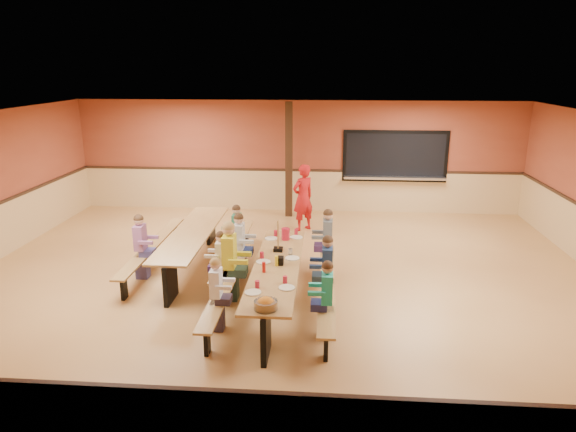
{
  "coord_description": "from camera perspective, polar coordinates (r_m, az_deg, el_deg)",
  "views": [
    {
      "loc": [
        0.79,
        -8.78,
        3.88
      ],
      "look_at": [
        0.08,
        0.46,
        1.15
      ],
      "focal_mm": 32.0,
      "sensor_mm": 36.0,
      "label": 1
    }
  ],
  "objects": [
    {
      "name": "ground",
      "position": [
        9.63,
        -0.69,
        -7.34
      ],
      "size": [
        12.0,
        12.0,
        0.0
      ],
      "primitive_type": "plane",
      "color": "#A5723E",
      "rests_on": "ground"
    },
    {
      "name": "room_envelope",
      "position": [
        9.37,
        -0.71,
        -3.48
      ],
      "size": [
        12.04,
        10.04,
        3.02
      ],
      "color": "brown",
      "rests_on": "ground"
    },
    {
      "name": "kitchen_pass_through",
      "position": [
        14.06,
        11.8,
        6.27
      ],
      "size": [
        2.78,
        0.28,
        1.38
      ],
      "color": "black",
      "rests_on": "ground"
    },
    {
      "name": "structural_post",
      "position": [
        13.43,
        0.1,
        6.2
      ],
      "size": [
        0.18,
        0.18,
        3.0
      ],
      "primitive_type": "cube",
      "color": "black",
      "rests_on": "ground"
    },
    {
      "name": "cafeteria_table_main",
      "position": [
        8.52,
        -1.25,
        -6.78
      ],
      "size": [
        1.91,
        3.7,
        0.74
      ],
      "color": "#A0763F",
      "rests_on": "ground"
    },
    {
      "name": "cafeteria_table_second",
      "position": [
        10.33,
        -10.52,
        -2.82
      ],
      "size": [
        1.91,
        3.7,
        0.74
      ],
      "color": "#A0763F",
      "rests_on": "ground"
    },
    {
      "name": "seated_child_white_left",
      "position": [
        7.85,
        -7.95,
        -8.68
      ],
      "size": [
        0.34,
        0.28,
        1.15
      ],
      "primitive_type": null,
      "color": "white",
      "rests_on": "ground"
    },
    {
      "name": "seated_adult_yellow",
      "position": [
        8.77,
        -6.51,
        -5.07
      ],
      "size": [
        0.45,
        0.36,
        1.37
      ],
      "primitive_type": null,
      "color": "gold",
      "rests_on": "ground"
    },
    {
      "name": "seated_child_grey_left",
      "position": [
        9.7,
        -5.42,
        -3.32
      ],
      "size": [
        0.38,
        0.31,
        1.24
      ],
      "primitive_type": null,
      "color": "#BABABA",
      "rests_on": "ground"
    },
    {
      "name": "seated_child_teal_right",
      "position": [
        7.59,
        4.33,
        -9.31
      ],
      "size": [
        0.35,
        0.29,
        1.18
      ],
      "primitive_type": null,
      "color": "teal",
      "rests_on": "ground"
    },
    {
      "name": "seated_child_navy_right",
      "position": [
        8.52,
        4.36,
        -6.2
      ],
      "size": [
        0.37,
        0.31,
        1.22
      ],
      "primitive_type": null,
      "color": "navy",
      "rests_on": "ground"
    },
    {
      "name": "seated_child_char_right",
      "position": [
        9.89,
        4.4,
        -2.85
      ],
      "size": [
        0.39,
        0.32,
        1.25
      ],
      "primitive_type": null,
      "color": "#535A5F",
      "rests_on": "ground"
    },
    {
      "name": "seated_child_purple_sec",
      "position": [
        9.99,
        -16.03,
        -3.33
      ],
      "size": [
        0.38,
        0.31,
        1.23
      ],
      "primitive_type": null,
      "color": "#905687",
      "rests_on": "ground"
    },
    {
      "name": "seated_child_green_sec",
      "position": [
        10.45,
        -5.68,
        -2.0
      ],
      "size": [
        0.36,
        0.29,
        1.19
      ],
      "primitive_type": null,
      "color": "#2C7153",
      "rests_on": "ground"
    },
    {
      "name": "seated_child_tan_sec",
      "position": [
        9.0,
        -7.41,
        -5.29
      ],
      "size": [
        0.34,
        0.28,
        1.14
      ],
      "primitive_type": null,
      "color": "beige",
      "rests_on": "ground"
    },
    {
      "name": "standing_woman",
      "position": [
        12.38,
        1.68,
        2.06
      ],
      "size": [
        0.7,
        0.68,
        1.63
      ],
      "primitive_type": "imported",
      "rotation": [
        0.0,
        0.0,
        3.86
      ],
      "color": "red",
      "rests_on": "ground"
    },
    {
      "name": "punch_pitcher",
      "position": [
        9.59,
        -0.27,
        -2.01
      ],
      "size": [
        0.16,
        0.16,
        0.22
      ],
      "primitive_type": "cylinder",
      "color": "#B3172E",
      "rests_on": "cafeteria_table_main"
    },
    {
      "name": "chip_bowl",
      "position": [
        6.96,
        -2.49,
        -9.73
      ],
      "size": [
        0.32,
        0.32,
        0.15
      ],
      "primitive_type": null,
      "color": "orange",
      "rests_on": "cafeteria_table_main"
    },
    {
      "name": "napkin_dispenser",
      "position": [
        8.43,
        -0.83,
        -4.98
      ],
      "size": [
        0.1,
        0.14,
        0.13
      ],
      "primitive_type": "cube",
      "color": "black",
      "rests_on": "cafeteria_table_main"
    },
    {
      "name": "condiment_mustard",
      "position": [
        8.36,
        -1.31,
        -5.01
      ],
      "size": [
        0.06,
        0.06,
        0.17
      ],
      "primitive_type": "cylinder",
      "color": "yellow",
      "rests_on": "cafeteria_table_main"
    },
    {
      "name": "condiment_ketchup",
      "position": [
        8.12,
        -2.7,
        -5.7
      ],
      "size": [
        0.06,
        0.06,
        0.17
      ],
      "primitive_type": "cylinder",
      "color": "#B2140F",
      "rests_on": "cafeteria_table_main"
    },
    {
      "name": "table_paddle",
      "position": [
        9.0,
        -1.1,
        -3.08
      ],
      "size": [
        0.16,
        0.16,
        0.56
      ],
      "color": "black",
      "rests_on": "cafeteria_table_main"
    },
    {
      "name": "place_settings",
      "position": [
        8.41,
        -1.26,
        -5.09
      ],
      "size": [
        0.65,
        3.3,
        0.11
      ],
      "primitive_type": null,
      "color": "beige",
      "rests_on": "cafeteria_table_main"
    }
  ]
}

